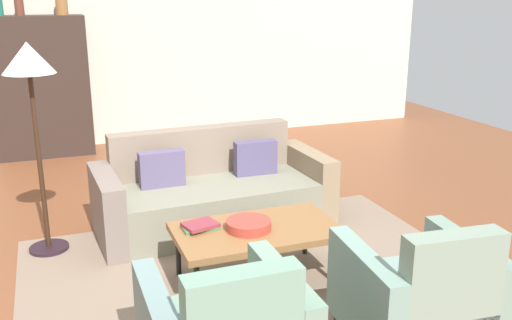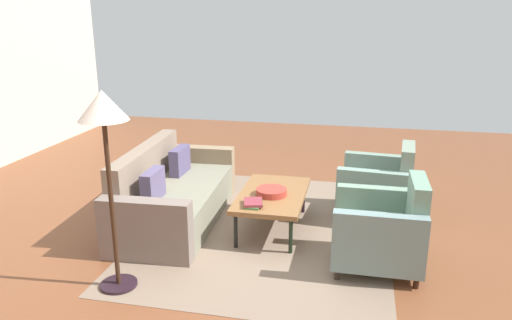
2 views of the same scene
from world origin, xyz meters
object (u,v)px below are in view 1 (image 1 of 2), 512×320
(vase_small, at_px, (61,1))
(vase_round, at_px, (19,3))
(fruit_bowl, at_px, (249,225))
(book_stack, at_px, (201,226))
(cabinet, at_px, (41,87))
(armchair_right, at_px, (421,301))
(couch, at_px, (211,194))
(coffee_table, at_px, (257,233))
(floor_lamp, at_px, (30,78))

(vase_small, bearing_deg, vase_round, 180.00)
(fruit_bowl, xyz_separation_m, book_stack, (-0.32, 0.13, -0.01))
(cabinet, bearing_deg, fruit_bowl, -72.41)
(armchair_right, height_order, vase_round, vase_round)
(fruit_bowl, height_order, book_stack, fruit_bowl)
(vase_round, distance_m, vase_small, 0.50)
(couch, relative_size, fruit_bowl, 6.46)
(coffee_table, height_order, book_stack, book_stack)
(floor_lamp, bearing_deg, book_stack, -42.41)
(vase_small, bearing_deg, cabinet, 179.23)
(floor_lamp, bearing_deg, cabinet, 89.09)
(couch, height_order, vase_small, vase_small)
(armchair_right, bearing_deg, coffee_table, 122.23)
(vase_round, bearing_deg, coffee_table, -69.80)
(armchair_right, distance_m, fruit_bowl, 1.34)
(cabinet, height_order, floor_lamp, cabinet)
(armchair_right, distance_m, vase_round, 6.01)
(coffee_table, height_order, floor_lamp, floor_lamp)
(coffee_table, height_order, fruit_bowl, fruit_bowl)
(armchair_right, xyz_separation_m, fruit_bowl, (-0.66, 1.17, 0.11))
(armchair_right, bearing_deg, fruit_bowl, 124.64)
(cabinet, relative_size, vase_small, 5.28)
(vase_round, relative_size, floor_lamp, 0.17)
(coffee_table, bearing_deg, couch, 90.20)
(armchair_right, distance_m, book_stack, 1.63)
(couch, height_order, cabinet, cabinet)
(couch, xyz_separation_m, vase_small, (-1.05, 3.03, 1.68))
(armchair_right, bearing_deg, floor_lamp, 137.29)
(couch, distance_m, vase_round, 3.79)
(armchair_right, bearing_deg, vase_round, 116.97)
(book_stack, distance_m, cabinet, 4.24)
(couch, relative_size, vase_small, 6.28)
(fruit_bowl, distance_m, book_stack, 0.35)
(couch, distance_m, floor_lamp, 1.85)
(couch, height_order, vase_round, vase_round)
(coffee_table, distance_m, floor_lamp, 2.11)
(armchair_right, relative_size, floor_lamp, 0.51)
(armchair_right, relative_size, vase_small, 2.58)
(cabinet, distance_m, vase_round, 1.06)
(couch, height_order, coffee_table, couch)
(coffee_table, relative_size, armchair_right, 1.36)
(floor_lamp, bearing_deg, vase_small, 82.70)
(coffee_table, xyz_separation_m, fruit_bowl, (-0.06, -0.00, 0.07))
(couch, distance_m, cabinet, 3.40)
(coffee_table, bearing_deg, fruit_bowl, -180.00)
(vase_round, bearing_deg, vase_small, 0.00)
(armchair_right, xyz_separation_m, vase_small, (-1.65, 5.38, 1.63))
(floor_lamp, bearing_deg, armchair_right, -47.94)
(cabinet, distance_m, floor_lamp, 3.17)
(vase_round, bearing_deg, cabinet, 1.81)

